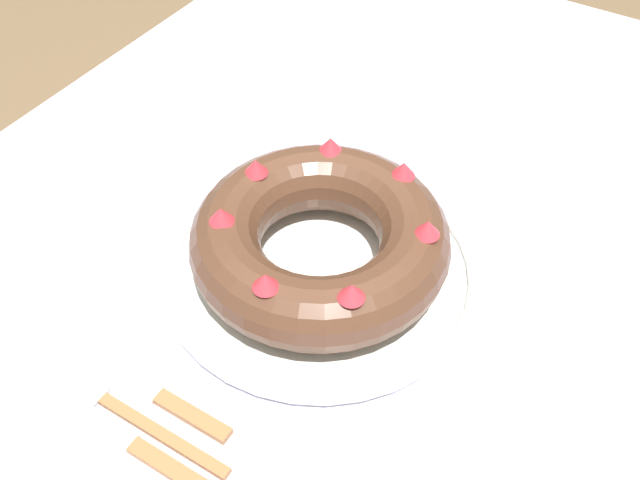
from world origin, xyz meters
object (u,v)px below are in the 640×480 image
object	(u,v)px
fork	(126,413)
cake_knife	(161,398)
bundt_cake	(320,240)
serving_knife	(136,447)
serving_dish	(320,269)

from	to	relation	value
fork	cake_knife	distance (m)	0.04
fork	cake_knife	size ratio (longest dim) A/B	1.12
bundt_cake	serving_knife	size ratio (longest dim) A/B	1.18
bundt_cake	serving_knife	bearing A→B (deg)	173.30
bundt_cake	cake_knife	size ratio (longest dim) A/B	1.49
bundt_cake	cake_knife	world-z (taller)	bundt_cake
serving_dish	fork	xyz separation A→B (m)	(-0.25, 0.06, -0.01)
bundt_cake	cake_knife	distance (m)	0.23
serving_dish	serving_knife	size ratio (longest dim) A/B	1.48
serving_dish	bundt_cake	xyz separation A→B (m)	(0.00, -0.00, 0.05)
bundt_cake	fork	bearing A→B (deg)	165.47
cake_knife	serving_dish	bearing A→B (deg)	-8.42
bundt_cake	serving_dish	bearing A→B (deg)	111.49
serving_knife	cake_knife	size ratio (longest dim) A/B	1.27
fork	serving_knife	world-z (taller)	serving_knife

